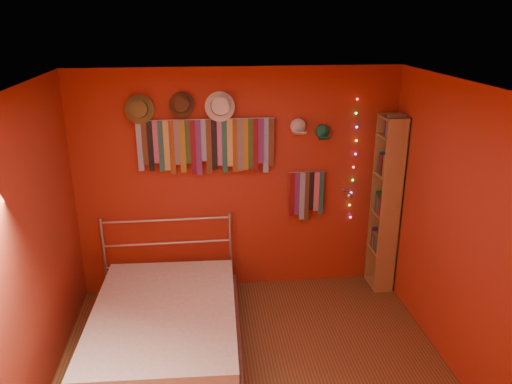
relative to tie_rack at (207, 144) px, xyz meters
name	(u,v)px	position (x,y,z in m)	size (l,w,h in m)	color
back_wall	(238,183)	(0.32, 0.07, -0.47)	(3.50, 0.02, 2.50)	maroon
right_wall	(472,244)	(2.07, -1.68, -0.47)	(0.02, 3.50, 2.50)	maroon
left_wall	(19,268)	(-1.43, -1.68, -0.47)	(0.02, 3.50, 2.50)	maroon
ceiling	(257,92)	(0.32, -1.68, 0.78)	(3.50, 3.50, 0.02)	white
tie_rack	(207,144)	(0.00, 0.00, 0.00)	(1.45, 0.03, 0.60)	silver
small_tie_rack	(307,193)	(1.08, 0.00, -0.59)	(0.40, 0.03, 0.59)	silver
fedora_olive	(139,109)	(-0.67, -0.03, 0.38)	(0.29, 0.16, 0.29)	brown
fedora_brown	(182,105)	(-0.25, -0.03, 0.42)	(0.26, 0.14, 0.26)	#482E19
fedora_white	(220,106)	(0.14, -0.03, 0.40)	(0.31, 0.17, 0.30)	white
cap_white	(298,126)	(0.96, 0.01, 0.16)	(0.17, 0.22, 0.17)	silver
cap_green	(322,132)	(1.23, 0.01, 0.10)	(0.17, 0.21, 0.17)	#166548
fairy_lights	(354,161)	(1.60, 0.03, -0.24)	(0.05, 0.02, 1.37)	#FF3333
reading_lamp	(348,195)	(1.50, -0.16, -0.57)	(0.07, 0.29, 0.09)	silver
bookshelf	(389,204)	(1.98, -0.15, -0.70)	(0.25, 0.34, 2.00)	#9E7C47
bed	(165,326)	(-0.47, -1.02, -1.50)	(1.49, 1.98, 0.94)	silver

